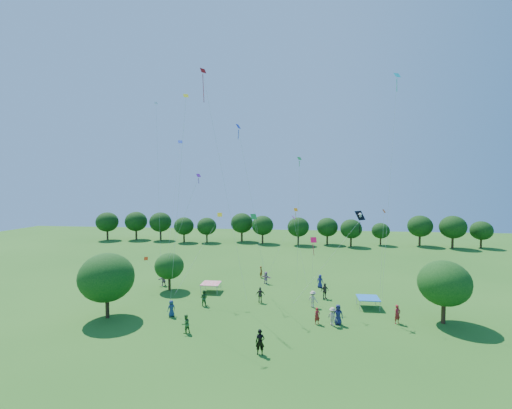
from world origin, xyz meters
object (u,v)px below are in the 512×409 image
object	(u,v)px
tent_red_stripe	(211,283)
near_tree_west	(107,277)
near_tree_north	(169,266)
man_in_black	(260,342)
red_high_kite	(211,118)
near_tree_east	(444,283)
tent_blue	(368,298)
pirate_kite	(359,217)

from	to	relation	value
tent_red_stripe	near_tree_west	bearing A→B (deg)	-130.73
near_tree_north	man_in_black	xyz separation A→B (m)	(13.01, -14.73, -2.04)
near_tree_west	red_high_kite	xyz separation A→B (m)	(9.07, 5.83, 16.31)
man_in_black	near_tree_west	bearing A→B (deg)	160.33
near_tree_east	red_high_kite	bearing A→B (deg)	172.24
tent_blue	man_in_black	world-z (taller)	man_in_black
near_tree_west	pirate_kite	size ratio (longest dim) A/B	0.70
near_tree_west	tent_blue	world-z (taller)	near_tree_west
tent_blue	red_high_kite	world-z (taller)	red_high_kite
near_tree_west	man_in_black	distance (m)	16.88
near_tree_east	tent_red_stripe	world-z (taller)	near_tree_east
near_tree_east	tent_red_stripe	xyz separation A→B (m)	(-24.14, 6.58, -2.78)
tent_blue	near_tree_east	bearing A→B (deg)	-28.56
near_tree_north	near_tree_east	bearing A→B (deg)	-12.68
near_tree_east	man_in_black	world-z (taller)	near_tree_east
tent_red_stripe	red_high_kite	distance (m)	19.60
near_tree_west	near_tree_north	distance (m)	9.74
near_tree_north	near_tree_west	bearing A→B (deg)	-106.09
tent_blue	pirate_kite	xyz separation A→B (m)	(-1.42, -1.82, 8.73)
near_tree_north	tent_blue	world-z (taller)	near_tree_north
man_in_black	red_high_kite	distance (m)	23.33
near_tree_west	near_tree_north	world-z (taller)	near_tree_west
near_tree_east	man_in_black	distance (m)	18.54
near_tree_east	pirate_kite	world-z (taller)	pirate_kite
man_in_black	near_tree_east	bearing A→B (deg)	25.65
near_tree_east	pirate_kite	bearing A→B (deg)	168.47
near_tree_north	near_tree_east	xyz separation A→B (m)	(29.44, -6.62, 0.81)
near_tree_north	pirate_kite	size ratio (longest dim) A/B	0.51
tent_red_stripe	pirate_kite	xyz separation A→B (m)	(16.52, -5.02, 8.73)
tent_blue	pirate_kite	world-z (taller)	pirate_kite
near_tree_north	man_in_black	distance (m)	19.76
man_in_black	near_tree_north	bearing A→B (deg)	130.83
near_tree_east	red_high_kite	xyz separation A→B (m)	(-23.05, 3.14, 16.49)
tent_red_stripe	man_in_black	world-z (taller)	man_in_black
near_tree_north	pirate_kite	distance (m)	23.40
near_tree_north	tent_red_stripe	bearing A→B (deg)	-0.48
near_tree_west	tent_red_stripe	distance (m)	12.58
near_tree_west	tent_red_stripe	size ratio (longest dim) A/B	2.89
near_tree_west	red_high_kite	bearing A→B (deg)	32.72
tent_red_stripe	pirate_kite	bearing A→B (deg)	-16.91
near_tree_west	near_tree_east	size ratio (longest dim) A/B	1.07
near_tree_west	tent_blue	bearing A→B (deg)	13.17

